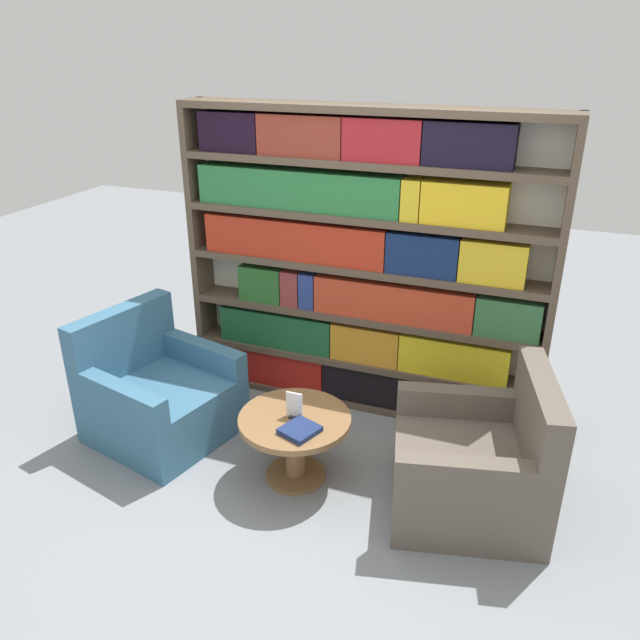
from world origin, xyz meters
The scene contains 7 objects.
ground_plane centered at (0.00, 0.00, 0.00)m, with size 14.00×14.00×0.00m, color gray.
bookshelf centered at (-0.02, 1.29, 1.09)m, with size 2.66×0.30×2.21m.
armchair_left centered at (-1.20, 0.36, 0.29)m, with size 1.04×1.03×0.89m.
armchair_right centered at (1.01, 0.36, 0.29)m, with size 1.03×1.03×0.89m.
coffee_table centered at (-0.09, 0.23, 0.32)m, with size 0.70×0.70×0.45m.
table_sign centered at (-0.09, 0.23, 0.53)m, with size 0.10×0.06×0.17m.
stray_book centered at (0.00, 0.09, 0.47)m, with size 0.25×0.26×0.03m.
Camera 1 is at (1.22, -2.76, 2.60)m, focal length 35.00 mm.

